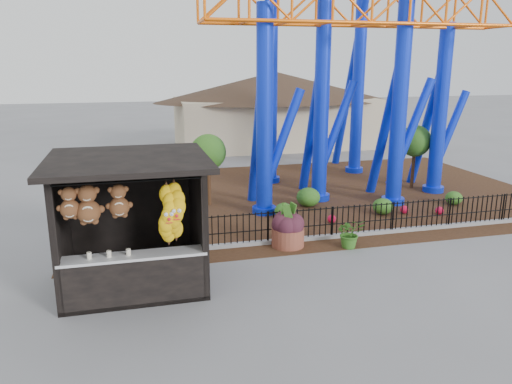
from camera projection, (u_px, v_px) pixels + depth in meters
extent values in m
plane|color=slate|center=(270.00, 291.00, 11.53)|extent=(120.00, 120.00, 0.00)
cube|color=#331E11|center=(311.00, 194.00, 19.99)|extent=(18.00, 12.00, 0.02)
cube|color=gray|center=(368.00, 233.00, 15.29)|extent=(18.00, 0.18, 0.12)
cube|color=black|center=(136.00, 282.00, 11.93)|extent=(3.20, 2.60, 0.10)
cube|color=black|center=(131.00, 209.00, 12.73)|extent=(3.20, 0.12, 3.00)
cube|color=black|center=(61.00, 229.00, 11.19)|extent=(0.12, 2.60, 3.00)
cube|color=black|center=(198.00, 219.00, 11.93)|extent=(0.12, 2.60, 3.00)
cube|color=black|center=(127.00, 160.00, 10.94)|extent=(3.50, 3.40, 0.12)
cube|color=black|center=(55.00, 249.00, 10.04)|extent=(0.14, 0.14, 3.00)
cube|color=black|center=(205.00, 236.00, 10.78)|extent=(0.14, 0.14, 3.00)
cube|color=black|center=(135.00, 280.00, 10.82)|extent=(3.00, 0.50, 1.10)
cube|color=silver|center=(134.00, 256.00, 10.67)|extent=(3.10, 0.55, 0.06)
cylinder|color=black|center=(128.00, 182.00, 9.86)|extent=(2.90, 0.04, 0.04)
cylinder|color=#0D29DF|center=(265.00, 113.00, 16.64)|extent=(0.56, 0.56, 7.00)
cylinder|color=#0D29DF|center=(264.00, 210.00, 17.49)|extent=(0.84, 0.84, 0.24)
cylinder|color=#0D29DF|center=(322.00, 104.00, 18.32)|extent=(0.56, 0.56, 7.30)
cylinder|color=#0D29DF|center=(318.00, 197.00, 19.21)|extent=(0.84, 0.84, 0.24)
cylinder|color=#0D29DF|center=(400.00, 103.00, 17.77)|extent=(0.56, 0.56, 7.50)
cylinder|color=#0D29DF|center=(393.00, 201.00, 18.69)|extent=(0.84, 0.84, 0.24)
cylinder|color=#0D29DF|center=(440.00, 111.00, 19.61)|extent=(0.56, 0.56, 6.60)
cylinder|color=#0D29DF|center=(433.00, 189.00, 20.41)|extent=(0.84, 0.84, 0.24)
cylinder|color=#0D29DF|center=(271.00, 72.00, 20.90)|extent=(0.56, 0.56, 9.50)
cylinder|color=#0D29DF|center=(270.00, 179.00, 22.07)|extent=(0.84, 0.84, 0.24)
cylinder|color=#0D29DF|center=(360.00, 60.00, 22.79)|extent=(0.56, 0.56, 10.50)
cylinder|color=#0D29DF|center=(354.00, 170.00, 24.08)|extent=(0.84, 0.84, 0.24)
cylinder|color=#0D29DF|center=(258.00, 135.00, 17.70)|extent=(0.36, 2.21, 5.85)
cylinder|color=#0D29DF|center=(282.00, 142.00, 17.35)|extent=(1.62, 0.32, 3.73)
cylinder|color=#0D29DF|center=(312.00, 126.00, 19.40)|extent=(0.36, 2.29, 6.10)
cylinder|color=#0D29DF|center=(335.00, 132.00, 19.05)|extent=(1.67, 0.32, 3.88)
cylinder|color=#0D29DF|center=(386.00, 126.00, 18.85)|extent=(0.36, 2.34, 6.26)
cylinder|color=#0D29DF|center=(410.00, 132.00, 18.51)|extent=(1.71, 0.32, 3.99)
cylinder|color=#0D29DF|center=(425.00, 129.00, 20.66)|extent=(0.36, 2.10, 5.53)
cylinder|color=#0D29DF|center=(449.00, 134.00, 20.31)|extent=(1.54, 0.32, 3.52)
cylinder|color=brown|center=(288.00, 237.00, 14.31)|extent=(1.08, 1.08, 0.55)
ellipsoid|color=#381621|center=(288.00, 217.00, 14.16)|extent=(0.70, 0.70, 0.64)
imported|color=#2F5A1A|center=(350.00, 233.00, 14.17)|extent=(0.85, 0.75, 0.88)
ellipsoid|color=#2C5C1B|center=(284.00, 211.00, 16.87)|extent=(0.65, 0.65, 0.52)
ellipsoid|color=#2C5C1B|center=(383.00, 206.00, 17.30)|extent=(0.70, 0.70, 0.56)
ellipsoid|color=#2C5C1B|center=(393.00, 194.00, 19.10)|extent=(0.58, 0.58, 0.47)
ellipsoid|color=#2C5C1B|center=(308.00, 197.00, 18.24)|extent=(0.87, 0.87, 0.69)
ellipsoid|color=#2C5C1B|center=(454.00, 198.00, 18.49)|extent=(0.62, 0.62, 0.50)
sphere|color=red|center=(290.00, 227.00, 15.52)|extent=(0.28, 0.28, 0.28)
sphere|color=red|center=(332.00, 219.00, 16.38)|extent=(0.28, 0.28, 0.28)
sphere|color=red|center=(404.00, 210.00, 17.41)|extent=(0.28, 0.28, 0.28)
sphere|color=red|center=(440.00, 211.00, 17.30)|extent=(0.28, 0.28, 0.28)
cube|color=#BFAD8C|center=(275.00, 122.00, 31.35)|extent=(12.00, 6.00, 3.00)
cone|color=#332319|center=(275.00, 83.00, 30.74)|extent=(15.00, 15.00, 1.80)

